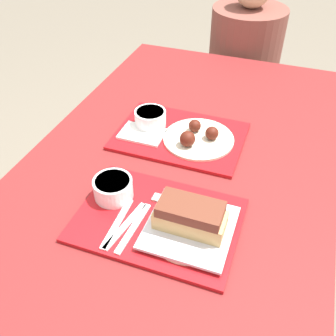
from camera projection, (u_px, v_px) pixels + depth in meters
name	position (u px, v px, depth m)	size (l,w,h in m)	color
ground_plane	(168.00, 312.00, 1.55)	(12.00, 12.00, 0.00)	#706656
picnic_table	(168.00, 202.00, 1.12)	(0.92, 1.80, 0.73)	maroon
picnic_bench_far	(235.00, 104.00, 2.11)	(0.87, 0.28, 0.42)	maroon
tray_near	(158.00, 220.00, 0.95)	(0.41, 0.29, 0.01)	#B21419
tray_far	(180.00, 136.00, 1.23)	(0.41, 0.29, 0.01)	#B21419
bowl_coleslaw_near	(113.00, 187.00, 0.99)	(0.10, 0.10, 0.06)	white
brisket_sandwich_plate	(190.00, 221.00, 0.90)	(0.21, 0.21, 0.09)	beige
plastic_fork_near	(125.00, 226.00, 0.93)	(0.05, 0.17, 0.00)	white
plastic_knife_near	(133.00, 228.00, 0.92)	(0.03, 0.17, 0.00)	white
plastic_spoon_near	(117.00, 223.00, 0.94)	(0.02, 0.17, 0.00)	white
condiment_packet	(159.00, 198.00, 1.00)	(0.04, 0.03, 0.01)	#A59E93
bowl_coleslaw_far	(150.00, 118.00, 1.25)	(0.10, 0.10, 0.06)	white
wings_plate_far	(198.00, 137.00, 1.20)	(0.23, 0.23, 0.06)	beige
napkin_far	(142.00, 134.00, 1.23)	(0.14, 0.10, 0.01)	white
person_seated_across	(245.00, 50.00, 1.90)	(0.36, 0.36, 0.63)	brown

